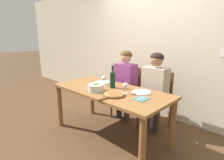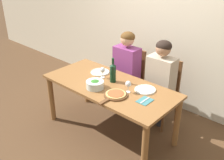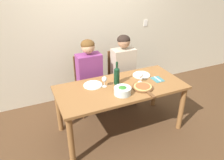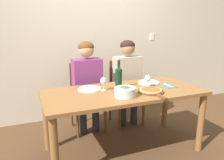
{
  "view_description": "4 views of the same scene",
  "coord_description": "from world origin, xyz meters",
  "px_view_note": "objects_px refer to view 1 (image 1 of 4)",
  "views": [
    {
      "loc": [
        1.7,
        -1.7,
        1.44
      ],
      "look_at": [
        -0.01,
        0.06,
        0.86
      ],
      "focal_mm": 28.0,
      "sensor_mm": 36.0,
      "label": 1
    },
    {
      "loc": [
        2.01,
        -2.2,
        2.28
      ],
      "look_at": [
        0.02,
        0.02,
        0.8
      ],
      "focal_mm": 42.0,
      "sensor_mm": 36.0,
      "label": 2
    },
    {
      "loc": [
        -1.18,
        -2.34,
        2.19
      ],
      "look_at": [
        -0.08,
        0.13,
        0.79
      ],
      "focal_mm": 35.0,
      "sensor_mm": 36.0,
      "label": 3
    },
    {
      "loc": [
        -1.0,
        -2.11,
        1.44
      ],
      "look_at": [
        -0.1,
        0.1,
        0.85
      ],
      "focal_mm": 35.0,
      "sensor_mm": 36.0,
      "label": 4
    }
  ],
  "objects_px": {
    "person_woman": "(125,78)",
    "dinner_plate_left": "(102,82)",
    "broccoli_bowl": "(96,88)",
    "wine_glass_right": "(126,86)",
    "pizza_on_board": "(114,95)",
    "wine_glass_left": "(104,79)",
    "fork_on_napkin": "(141,99)",
    "wine_bottle": "(113,79)",
    "person_man": "(155,84)",
    "chair_left": "(128,90)",
    "chair_right": "(157,98)",
    "dinner_plate_right": "(142,92)"
  },
  "relations": [
    {
      "from": "person_woman",
      "to": "dinner_plate_left",
      "type": "relative_size",
      "value": 4.74
    },
    {
      "from": "broccoli_bowl",
      "to": "wine_glass_right",
      "type": "height_order",
      "value": "wine_glass_right"
    },
    {
      "from": "pizza_on_board",
      "to": "wine_glass_left",
      "type": "bearing_deg",
      "value": 150.36
    },
    {
      "from": "wine_glass_right",
      "to": "fork_on_napkin",
      "type": "bearing_deg",
      "value": -7.41
    },
    {
      "from": "wine_bottle",
      "to": "broccoli_bowl",
      "type": "bearing_deg",
      "value": -99.88
    },
    {
      "from": "person_man",
      "to": "wine_bottle",
      "type": "distance_m",
      "value": 0.67
    },
    {
      "from": "chair_left",
      "to": "broccoli_bowl",
      "type": "xyz_separation_m",
      "value": [
        0.17,
        -0.93,
        0.27
      ]
    },
    {
      "from": "person_man",
      "to": "wine_glass_left",
      "type": "relative_size",
      "value": 8.24
    },
    {
      "from": "chair_right",
      "to": "person_woman",
      "type": "xyz_separation_m",
      "value": [
        -0.6,
        -0.11,
        0.24
      ]
    },
    {
      "from": "chair_right",
      "to": "fork_on_napkin",
      "type": "height_order",
      "value": "chair_right"
    },
    {
      "from": "person_woman",
      "to": "broccoli_bowl",
      "type": "relative_size",
      "value": 5.58
    },
    {
      "from": "wine_glass_right",
      "to": "wine_glass_left",
      "type": "bearing_deg",
      "value": 170.6
    },
    {
      "from": "person_woman",
      "to": "person_man",
      "type": "relative_size",
      "value": 1.0
    },
    {
      "from": "chair_left",
      "to": "wine_bottle",
      "type": "relative_size",
      "value": 2.83
    },
    {
      "from": "person_man",
      "to": "broccoli_bowl",
      "type": "relative_size",
      "value": 5.58
    },
    {
      "from": "person_man",
      "to": "wine_bottle",
      "type": "height_order",
      "value": "person_man"
    },
    {
      "from": "broccoli_bowl",
      "to": "wine_glass_left",
      "type": "distance_m",
      "value": 0.31
    },
    {
      "from": "chair_left",
      "to": "chair_right",
      "type": "bearing_deg",
      "value": 0.0
    },
    {
      "from": "person_woman",
      "to": "wine_glass_right",
      "type": "height_order",
      "value": "person_woman"
    },
    {
      "from": "chair_right",
      "to": "dinner_plate_right",
      "type": "bearing_deg",
      "value": -82.66
    },
    {
      "from": "person_man",
      "to": "dinner_plate_right",
      "type": "distance_m",
      "value": 0.46
    },
    {
      "from": "person_man",
      "to": "broccoli_bowl",
      "type": "height_order",
      "value": "person_man"
    },
    {
      "from": "chair_left",
      "to": "wine_glass_left",
      "type": "height_order",
      "value": "chair_left"
    },
    {
      "from": "dinner_plate_left",
      "to": "chair_right",
      "type": "bearing_deg",
      "value": 38.55
    },
    {
      "from": "chair_left",
      "to": "wine_glass_right",
      "type": "height_order",
      "value": "chair_left"
    },
    {
      "from": "chair_left",
      "to": "wine_glass_right",
      "type": "relative_size",
      "value": 6.18
    },
    {
      "from": "person_man",
      "to": "dinner_plate_left",
      "type": "bearing_deg",
      "value": -147.38
    },
    {
      "from": "pizza_on_board",
      "to": "wine_glass_right",
      "type": "height_order",
      "value": "wine_glass_right"
    },
    {
      "from": "person_man",
      "to": "pizza_on_board",
      "type": "distance_m",
      "value": 0.81
    },
    {
      "from": "person_woman",
      "to": "fork_on_napkin",
      "type": "bearing_deg",
      "value": -39.06
    },
    {
      "from": "chair_left",
      "to": "wine_glass_right",
      "type": "bearing_deg",
      "value": -53.65
    },
    {
      "from": "wine_glass_right",
      "to": "fork_on_napkin",
      "type": "relative_size",
      "value": 0.84
    },
    {
      "from": "wine_bottle",
      "to": "wine_glass_left",
      "type": "distance_m",
      "value": 0.19
    },
    {
      "from": "broccoli_bowl",
      "to": "chair_left",
      "type": "bearing_deg",
      "value": 100.21
    },
    {
      "from": "chair_left",
      "to": "wine_bottle",
      "type": "bearing_deg",
      "value": -71.59
    },
    {
      "from": "chair_left",
      "to": "wine_glass_left",
      "type": "xyz_separation_m",
      "value": [
        0.03,
        -0.65,
        0.33
      ]
    },
    {
      "from": "dinner_plate_right",
      "to": "fork_on_napkin",
      "type": "distance_m",
      "value": 0.26
    },
    {
      "from": "chair_right",
      "to": "dinner_plate_left",
      "type": "height_order",
      "value": "chair_right"
    },
    {
      "from": "dinner_plate_right",
      "to": "wine_glass_right",
      "type": "height_order",
      "value": "wine_glass_right"
    },
    {
      "from": "wine_bottle",
      "to": "wine_glass_left",
      "type": "relative_size",
      "value": 2.19
    },
    {
      "from": "pizza_on_board",
      "to": "dinner_plate_left",
      "type": "bearing_deg",
      "value": 149.31
    },
    {
      "from": "person_man",
      "to": "fork_on_napkin",
      "type": "xyz_separation_m",
      "value": [
        0.22,
        -0.66,
        -0.01
      ]
    },
    {
      "from": "chair_left",
      "to": "broccoli_bowl",
      "type": "relative_size",
      "value": 4.18
    },
    {
      "from": "broccoli_bowl",
      "to": "dinner_plate_right",
      "type": "distance_m",
      "value": 0.63
    },
    {
      "from": "wine_glass_left",
      "to": "wine_glass_right",
      "type": "bearing_deg",
      "value": -9.4
    },
    {
      "from": "dinner_plate_right",
      "to": "pizza_on_board",
      "type": "bearing_deg",
      "value": -117.7
    },
    {
      "from": "person_woman",
      "to": "wine_glass_left",
      "type": "relative_size",
      "value": 8.24
    },
    {
      "from": "wine_bottle",
      "to": "wine_glass_left",
      "type": "xyz_separation_m",
      "value": [
        -0.18,
        -0.0,
        -0.03
      ]
    },
    {
      "from": "person_woman",
      "to": "wine_bottle",
      "type": "relative_size",
      "value": 3.77
    },
    {
      "from": "chair_left",
      "to": "person_woman",
      "type": "height_order",
      "value": "person_woman"
    }
  ]
}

